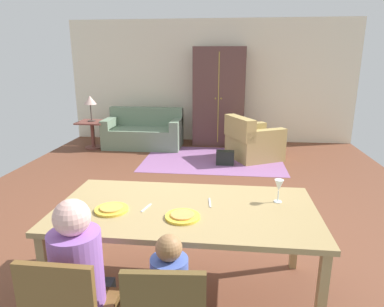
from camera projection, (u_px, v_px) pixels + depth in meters
ground_plane at (195, 194)px, 4.82m from camera, size 6.42×6.67×0.02m
back_wall at (210, 82)px, 7.69m from camera, size 6.42×0.10×2.70m
dining_table at (186, 215)px, 2.61m from camera, size 1.98×1.02×0.76m
plate_near_man at (112, 209)px, 2.53m from camera, size 0.25×0.25×0.02m
pizza_near_man at (111, 208)px, 2.53m from camera, size 0.17×0.17×0.01m
plate_near_child at (183, 217)px, 2.41m from camera, size 0.25×0.25×0.02m
pizza_near_child at (183, 215)px, 2.41m from camera, size 0.17×0.17×0.01m
wine_glass at (279, 186)px, 2.65m from camera, size 0.07×0.07×0.19m
fork at (146, 208)px, 2.57m from camera, size 0.05×0.15×0.01m
knife at (210, 203)px, 2.66m from camera, size 0.03×0.17×0.01m
person_man at (82, 289)px, 2.05m from camera, size 0.30×0.40×1.11m
area_rug at (213, 159)px, 6.45m from camera, size 2.60×1.80×0.01m
couch at (144, 133)px, 7.36m from camera, size 1.63×0.86×0.82m
armchair at (252, 142)px, 6.46m from camera, size 1.16×1.15×0.82m
armoire at (219, 97)px, 7.38m from camera, size 1.10×0.59×2.10m
side_table at (92, 131)px, 7.20m from camera, size 0.56×0.56×0.58m
table_lamp at (90, 101)px, 7.03m from camera, size 0.26×0.26×0.54m
handbag at (225, 158)px, 6.11m from camera, size 0.32×0.16×0.26m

